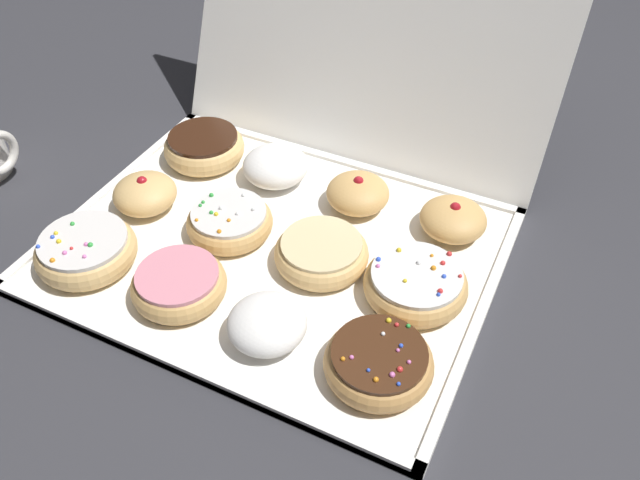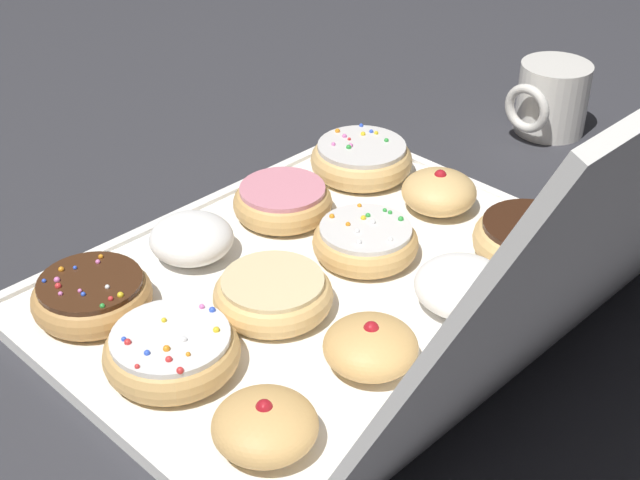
{
  "view_description": "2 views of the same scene",
  "coord_description": "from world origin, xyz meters",
  "px_view_note": "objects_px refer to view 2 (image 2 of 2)",
  "views": [
    {
      "loc": [
        0.3,
        -0.49,
        0.56
      ],
      "look_at": [
        0.05,
        0.02,
        0.03
      ],
      "focal_mm": 36.03,
      "sensor_mm": 36.0,
      "label": 1
    },
    {
      "loc": [
        0.53,
        0.52,
        0.54
      ],
      "look_at": [
        -0.03,
        -0.03,
        0.03
      ],
      "focal_mm": 51.41,
      "sensor_mm": 36.0,
      "label": 2
    }
  ],
  "objects_px": {
    "pink_frosted_donut_1": "(283,201)",
    "sprinkle_donut_5": "(367,241)",
    "jelly_filled_donut_4": "(439,192)",
    "powdered_filled_donut_9": "(462,286)",
    "sprinkle_donut_0": "(361,159)",
    "chocolate_frosted_donut_8": "(529,239)",
    "powdered_filled_donut_2": "(192,238)",
    "sprinkle_donut_7": "(173,352)",
    "sprinkle_donut_3": "(92,295)",
    "donut_box": "(322,285)",
    "coffee_mug": "(551,97)",
    "jelly_filled_donut_11": "(265,425)",
    "glazed_ring_donut_6": "(276,296)",
    "jelly_filled_donut_10": "(371,346)"
  },
  "relations": [
    {
      "from": "pink_frosted_donut_1",
      "to": "sprinkle_donut_5",
      "type": "relative_size",
      "value": 1.0
    },
    {
      "from": "jelly_filled_donut_4",
      "to": "powdered_filled_donut_9",
      "type": "distance_m",
      "value": 0.18
    },
    {
      "from": "sprinkle_donut_0",
      "to": "chocolate_frosted_donut_8",
      "type": "relative_size",
      "value": 1.04
    },
    {
      "from": "powdered_filled_donut_2",
      "to": "sprinkle_donut_7",
      "type": "xyz_separation_m",
      "value": [
        0.12,
        0.13,
        -0.0
      ]
    },
    {
      "from": "jelly_filled_donut_4",
      "to": "sprinkle_donut_3",
      "type": "bearing_deg",
      "value": -16.65
    },
    {
      "from": "donut_box",
      "to": "powdered_filled_donut_2",
      "type": "height_order",
      "value": "powdered_filled_donut_2"
    },
    {
      "from": "chocolate_frosted_donut_8",
      "to": "powdered_filled_donut_2",
      "type": "bearing_deg",
      "value": -45.37
    },
    {
      "from": "pink_frosted_donut_1",
      "to": "coffee_mug",
      "type": "relative_size",
      "value": 0.98
    },
    {
      "from": "powdered_filled_donut_9",
      "to": "jelly_filled_donut_11",
      "type": "xyz_separation_m",
      "value": [
        0.25,
        0.0,
        -0.0
      ]
    },
    {
      "from": "glazed_ring_donut_6",
      "to": "coffee_mug",
      "type": "relative_size",
      "value": 1.02
    },
    {
      "from": "sprinkle_donut_0",
      "to": "sprinkle_donut_5",
      "type": "relative_size",
      "value": 1.11
    },
    {
      "from": "coffee_mug",
      "to": "powdered_filled_donut_9",
      "type": "bearing_deg",
      "value": 22.08
    },
    {
      "from": "coffee_mug",
      "to": "chocolate_frosted_donut_8",
      "type": "bearing_deg",
      "value": 29.37
    },
    {
      "from": "donut_box",
      "to": "pink_frosted_donut_1",
      "type": "bearing_deg",
      "value": -116.3
    },
    {
      "from": "sprinkle_donut_3",
      "to": "jelly_filled_donut_11",
      "type": "relative_size",
      "value": 1.34
    },
    {
      "from": "pink_frosted_donut_1",
      "to": "jelly_filled_donut_4",
      "type": "xyz_separation_m",
      "value": [
        -0.13,
        0.11,
        0.0
      ]
    },
    {
      "from": "jelly_filled_donut_11",
      "to": "sprinkle_donut_3",
      "type": "bearing_deg",
      "value": -90.45
    },
    {
      "from": "sprinkle_donut_3",
      "to": "glazed_ring_donut_6",
      "type": "height_order",
      "value": "sprinkle_donut_3"
    },
    {
      "from": "jelly_filled_donut_4",
      "to": "pink_frosted_donut_1",
      "type": "bearing_deg",
      "value": -40.29
    },
    {
      "from": "pink_frosted_donut_1",
      "to": "powdered_filled_donut_2",
      "type": "distance_m",
      "value": 0.12
    },
    {
      "from": "sprinkle_donut_0",
      "to": "powdered_filled_donut_9",
      "type": "bearing_deg",
      "value": 62.95
    },
    {
      "from": "jelly_filled_donut_10",
      "to": "jelly_filled_donut_11",
      "type": "xyz_separation_m",
      "value": [
        0.13,
        0.01,
        -0.0
      ]
    },
    {
      "from": "donut_box",
      "to": "coffee_mug",
      "type": "height_order",
      "value": "coffee_mug"
    },
    {
      "from": "donut_box",
      "to": "sprinkle_donut_7",
      "type": "distance_m",
      "value": 0.19
    },
    {
      "from": "jelly_filled_donut_11",
      "to": "jelly_filled_donut_4",
      "type": "bearing_deg",
      "value": -161.02
    },
    {
      "from": "jelly_filled_donut_10",
      "to": "coffee_mug",
      "type": "xyz_separation_m",
      "value": [
        -0.52,
        -0.16,
        0.02
      ]
    },
    {
      "from": "donut_box",
      "to": "sprinkle_donut_0",
      "type": "xyz_separation_m",
      "value": [
        -0.19,
        -0.12,
        0.03
      ]
    },
    {
      "from": "pink_frosted_donut_1",
      "to": "powdered_filled_donut_9",
      "type": "bearing_deg",
      "value": 91.66
    },
    {
      "from": "coffee_mug",
      "to": "jelly_filled_donut_4",
      "type": "bearing_deg",
      "value": 7.05
    },
    {
      "from": "pink_frosted_donut_1",
      "to": "chocolate_frosted_donut_8",
      "type": "bearing_deg",
      "value": 117.36
    },
    {
      "from": "jelly_filled_donut_4",
      "to": "jelly_filled_donut_11",
      "type": "distance_m",
      "value": 0.4
    },
    {
      "from": "pink_frosted_donut_1",
      "to": "jelly_filled_donut_11",
      "type": "height_order",
      "value": "jelly_filled_donut_11"
    },
    {
      "from": "jelly_filled_donut_4",
      "to": "sprinkle_donut_7",
      "type": "distance_m",
      "value": 0.37
    },
    {
      "from": "sprinkle_donut_0",
      "to": "pink_frosted_donut_1",
      "type": "bearing_deg",
      "value": 1.7
    },
    {
      "from": "powdered_filled_donut_2",
      "to": "coffee_mug",
      "type": "xyz_separation_m",
      "value": [
        -0.53,
        0.09,
        0.02
      ]
    },
    {
      "from": "sprinkle_donut_0",
      "to": "glazed_ring_donut_6",
      "type": "xyz_separation_m",
      "value": [
        0.25,
        0.13,
        -0.0
      ]
    },
    {
      "from": "glazed_ring_donut_6",
      "to": "powdered_filled_donut_2",
      "type": "bearing_deg",
      "value": -91.39
    },
    {
      "from": "sprinkle_donut_5",
      "to": "jelly_filled_donut_10",
      "type": "bearing_deg",
      "value": 43.52
    },
    {
      "from": "donut_box",
      "to": "pink_frosted_donut_1",
      "type": "distance_m",
      "value": 0.13
    },
    {
      "from": "sprinkle_donut_5",
      "to": "sprinkle_donut_7",
      "type": "xyz_separation_m",
      "value": [
        0.25,
        0.0,
        0.0
      ]
    },
    {
      "from": "glazed_ring_donut_6",
      "to": "powdered_filled_donut_9",
      "type": "distance_m",
      "value": 0.18
    },
    {
      "from": "sprinkle_donut_3",
      "to": "sprinkle_donut_5",
      "type": "relative_size",
      "value": 1.04
    },
    {
      "from": "donut_box",
      "to": "pink_frosted_donut_1",
      "type": "xyz_separation_m",
      "value": [
        -0.06,
        -0.12,
        0.02
      ]
    },
    {
      "from": "jelly_filled_donut_4",
      "to": "sprinkle_donut_7",
      "type": "xyz_separation_m",
      "value": [
        0.37,
        0.01,
        -0.0
      ]
    },
    {
      "from": "donut_box",
      "to": "sprinkle_donut_5",
      "type": "xyz_separation_m",
      "value": [
        -0.06,
        0.0,
        0.02
      ]
    },
    {
      "from": "chocolate_frosted_donut_8",
      "to": "powdered_filled_donut_9",
      "type": "distance_m",
      "value": 0.12
    },
    {
      "from": "powdered_filled_donut_2",
      "to": "sprinkle_donut_3",
      "type": "bearing_deg",
      "value": 3.57
    },
    {
      "from": "jelly_filled_donut_4",
      "to": "powdered_filled_donut_2",
      "type": "bearing_deg",
      "value": -25.56
    },
    {
      "from": "powdered_filled_donut_2",
      "to": "sprinkle_donut_7",
      "type": "height_order",
      "value": "powdered_filled_donut_2"
    },
    {
      "from": "jelly_filled_donut_4",
      "to": "coffee_mug",
      "type": "height_order",
      "value": "coffee_mug"
    }
  ]
}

